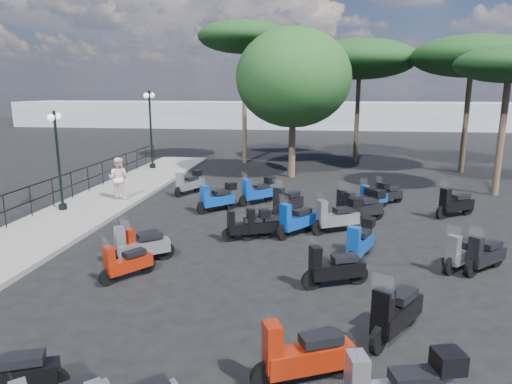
# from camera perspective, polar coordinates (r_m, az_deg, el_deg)

# --- Properties ---
(ground) EXTENTS (120.00, 120.00, 0.00)m
(ground) POSITION_cam_1_polar(r_m,az_deg,el_deg) (11.94, -3.20, -9.63)
(ground) COLOR black
(ground) RESTS_ON ground
(sidewalk) EXTENTS (3.00, 30.00, 0.15)m
(sidewalk) POSITION_cam_1_polar(r_m,az_deg,el_deg) (16.91, -23.37, -3.64)
(sidewalk) COLOR slate
(sidewalk) RESTS_ON ground
(railing) EXTENTS (0.04, 26.04, 1.10)m
(railing) POSITION_cam_1_polar(r_m,az_deg,el_deg) (17.26, -27.65, -0.91)
(railing) COLOR black
(railing) RESTS_ON sidewalk
(lamp_post_1) EXTENTS (0.48, 1.04, 3.64)m
(lamp_post_1) POSITION_cam_1_polar(r_m,az_deg,el_deg) (18.11, -23.52, 4.36)
(lamp_post_1) COLOR black
(lamp_post_1) RESTS_ON sidewalk
(lamp_post_2) EXTENTS (0.34, 1.27, 4.31)m
(lamp_post_2) POSITION_cam_1_polar(r_m,az_deg,el_deg) (26.37, -13.04, 8.23)
(lamp_post_2) COLOR black
(lamp_post_2) RESTS_ON sidewalk
(pedestrian_far) EXTENTS (0.84, 0.66, 1.71)m
(pedestrian_far) POSITION_cam_1_polar(r_m,az_deg,el_deg) (19.35, -16.82, 1.67)
(pedestrian_far) COLOR silver
(pedestrian_far) RESTS_ON sidewalk
(scooter_1) EXTENTS (1.56, 0.82, 1.31)m
(scooter_1) POSITION_cam_1_polar(r_m,az_deg,el_deg) (8.04, -28.84, -19.50)
(scooter_1) COLOR black
(scooter_1) RESTS_ON ground
(scooter_2) EXTENTS (0.99, 1.26, 1.20)m
(scooter_2) POSITION_cam_1_polar(r_m,az_deg,el_deg) (11.60, -15.91, -8.59)
(scooter_2) COLOR black
(scooter_2) RESTS_ON ground
(scooter_3) EXTENTS (1.48, 1.15, 1.40)m
(scooter_3) POSITION_cam_1_polar(r_m,az_deg,el_deg) (12.47, -14.29, -6.63)
(scooter_3) COLOR black
(scooter_3) RESTS_ON ground
(scooter_4) EXTENTS (1.34, 1.34, 1.38)m
(scooter_4) POSITION_cam_1_polar(r_m,az_deg,el_deg) (17.24, -4.84, -0.78)
(scooter_4) COLOR black
(scooter_4) RESTS_ON ground
(scooter_5) EXTENTS (0.92, 1.55, 1.33)m
(scooter_5) POSITION_cam_1_polar(r_m,az_deg,el_deg) (20.19, -8.42, 1.08)
(scooter_5) COLOR black
(scooter_5) RESTS_ON ground
(scooter_8) EXTENTS (0.82, 1.50, 1.27)m
(scooter_8) POSITION_cam_1_polar(r_m,az_deg,el_deg) (12.78, -14.12, -6.35)
(scooter_8) COLOR black
(scooter_8) RESTS_ON ground
(scooter_9) EXTENTS (1.47, 0.78, 1.23)m
(scooter_9) POSITION_cam_1_polar(r_m,az_deg,el_deg) (13.94, -1.12, -4.25)
(scooter_9) COLOR black
(scooter_9) RESTS_ON ground
(scooter_10) EXTENTS (1.08, 1.68, 1.49)m
(scooter_10) POSITION_cam_1_polar(r_m,az_deg,el_deg) (16.54, 3.91, -1.36)
(scooter_10) COLOR black
(scooter_10) RESTS_ON ground
(scooter_11) EXTENTS (1.14, 1.35, 1.32)m
(scooter_11) POSITION_cam_1_polar(r_m,az_deg,el_deg) (17.49, -5.21, -0.79)
(scooter_11) COLOR black
(scooter_11) RESTS_ON ground
(scooter_13) EXTENTS (1.70, 0.94, 1.44)m
(scooter_13) POSITION_cam_1_polar(r_m,az_deg,el_deg) (7.53, 5.99, -19.74)
(scooter_13) COLOR black
(scooter_13) RESTS_ON ground
(scooter_14) EXTENTS (1.15, 1.61, 1.48)m
(scooter_14) POSITION_cam_1_polar(r_m,az_deg,el_deg) (9.03, 17.00, -14.33)
(scooter_14) COLOR black
(scooter_14) RESTS_ON ground
(scooter_15) EXTENTS (1.19, 1.48, 1.43)m
(scooter_15) POSITION_cam_1_polar(r_m,az_deg,el_deg) (14.41, 5.03, -3.60)
(scooter_15) COLOR black
(scooter_15) RESTS_ON ground
(scooter_16) EXTENTS (1.49, 0.81, 1.26)m
(scooter_16) POSITION_cam_1_polar(r_m,az_deg,el_deg) (14.08, 1.13, -4.19)
(scooter_16) COLOR black
(scooter_16) RESTS_ON ground
(scooter_17) EXTENTS (1.60, 1.14, 1.44)m
(scooter_17) POSITION_cam_1_polar(r_m,az_deg,el_deg) (16.53, 12.31, -1.54)
(scooter_17) COLOR black
(scooter_17) RESTS_ON ground
(scooter_20) EXTENTS (1.58, 0.84, 1.33)m
(scooter_20) POSITION_cam_1_polar(r_m,az_deg,el_deg) (10.90, 9.73, -9.43)
(scooter_20) COLOR black
(scooter_20) RESTS_ON ground
(scooter_21) EXTENTS (0.91, 1.64, 1.38)m
(scooter_21) POSITION_cam_1_polar(r_m,az_deg,el_deg) (12.64, 12.91, -6.11)
(scooter_21) COLOR black
(scooter_21) RESTS_ON ground
(scooter_22) EXTENTS (1.64, 1.08, 1.44)m
(scooter_22) POSITION_cam_1_polar(r_m,az_deg,el_deg) (14.87, 10.16, -3.05)
(scooter_22) COLOR black
(scooter_22) RESTS_ON ground
(scooter_23) EXTENTS (1.29, 1.24, 1.30)m
(scooter_23) POSITION_cam_1_polar(r_m,az_deg,el_deg) (18.02, 14.48, -0.65)
(scooter_23) COLOR black
(scooter_23) RESTS_ON ground
(scooter_26) EXTENTS (1.23, 1.19, 1.29)m
(scooter_26) POSITION_cam_1_polar(r_m,az_deg,el_deg) (12.86, 24.42, -7.00)
(scooter_26) COLOR black
(scooter_26) RESTS_ON ground
(scooter_27) EXTENTS (1.29, 1.17, 1.30)m
(scooter_27) POSITION_cam_1_polar(r_m,az_deg,el_deg) (12.92, 26.69, -7.10)
(scooter_27) COLOR black
(scooter_27) RESTS_ON ground
(scooter_28) EXTENTS (1.56, 1.08, 1.42)m
(scooter_28) POSITION_cam_1_polar(r_m,az_deg,el_deg) (17.92, 23.60, -1.39)
(scooter_28) COLOR black
(scooter_28) RESTS_ON ground
(scooter_29) EXTENTS (1.29, 0.96, 1.20)m
(scooter_29) POSITION_cam_1_polar(r_m,az_deg,el_deg) (18.99, 16.14, -0.30)
(scooter_29) COLOR black
(scooter_29) RESTS_ON ground
(scooter_31) EXTENTS (1.60, 1.14, 1.44)m
(scooter_31) POSITION_cam_1_polar(r_m,az_deg,el_deg) (16.20, 13.25, -1.87)
(scooter_31) COLOR black
(scooter_31) RESTS_ON ground
(scooter_32) EXTENTS (1.34, 1.34, 1.38)m
(scooter_32) POSITION_cam_1_polar(r_m,az_deg,el_deg) (18.28, 0.20, 0.05)
(scooter_32) COLOR black
(scooter_32) RESTS_ON ground
(broadleaf_tree) EXTENTS (5.87, 5.87, 7.58)m
(broadleaf_tree) POSITION_cam_1_polar(r_m,az_deg,el_deg) (23.77, 4.68, 14.01)
(broadleaf_tree) COLOR #38281E
(broadleaf_tree) RESTS_ON ground
(pine_0) EXTENTS (6.89, 6.89, 7.50)m
(pine_0) POSITION_cam_1_polar(r_m,az_deg,el_deg) (29.28, 12.85, 15.85)
(pine_0) COLOR #38281E
(pine_0) RESTS_ON ground
(pine_1) EXTENTS (6.33, 6.33, 7.33)m
(pine_1) POSITION_cam_1_polar(r_m,az_deg,el_deg) (27.56, 25.41, 15.04)
(pine_1) COLOR #38281E
(pine_1) RESTS_ON ground
(pine_2) EXTENTS (5.51, 5.51, 8.52)m
(pine_2) POSITION_cam_1_polar(r_m,az_deg,el_deg) (28.58, -1.51, 18.73)
(pine_2) COLOR #38281E
(pine_2) RESTS_ON ground
(pine_3) EXTENTS (4.40, 4.40, 6.31)m
(pine_3) POSITION_cam_1_polar(r_m,az_deg,el_deg) (22.14, 29.15, 13.69)
(pine_3) COLOR #38281E
(pine_3) RESTS_ON ground
(distant_hills) EXTENTS (70.00, 8.00, 3.00)m
(distant_hills) POSITION_cam_1_polar(r_m,az_deg,el_deg) (55.95, 5.64, 9.58)
(distant_hills) COLOR gray
(distant_hills) RESTS_ON ground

